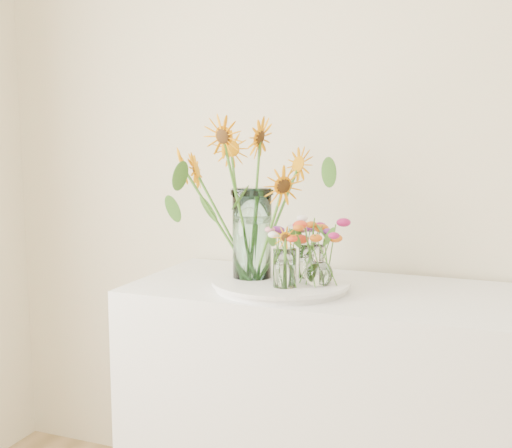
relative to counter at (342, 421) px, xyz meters
name	(u,v)px	position (x,y,z in m)	size (l,w,h in m)	color
counter	(342,421)	(0.00, 0.00, 0.00)	(1.40, 0.60, 0.90)	white
tray	(281,285)	(-0.19, -0.07, 0.46)	(0.42, 0.42, 0.03)	white
mason_jar	(252,234)	(-0.30, -0.06, 0.62)	(0.13, 0.13, 0.30)	#A3DACD
sunflower_bouquet	(252,194)	(-0.30, -0.06, 0.75)	(0.72, 0.72, 0.56)	orange
small_vase_a	(285,269)	(-0.15, -0.15, 0.54)	(0.07, 0.07, 0.12)	white
wildflower_posy_a	(285,254)	(-0.15, -0.15, 0.58)	(0.17, 0.17, 0.21)	#D56012
small_vase_b	(319,265)	(-0.06, -0.09, 0.54)	(0.09, 0.09, 0.13)	white
wildflower_posy_b	(319,251)	(-0.06, -0.09, 0.59)	(0.22, 0.22, 0.22)	#D56012
small_vase_c	(308,262)	(-0.12, 0.00, 0.53)	(0.07, 0.07, 0.11)	white
wildflower_posy_c	(309,248)	(-0.12, 0.00, 0.58)	(0.18, 0.18, 0.20)	#D56012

